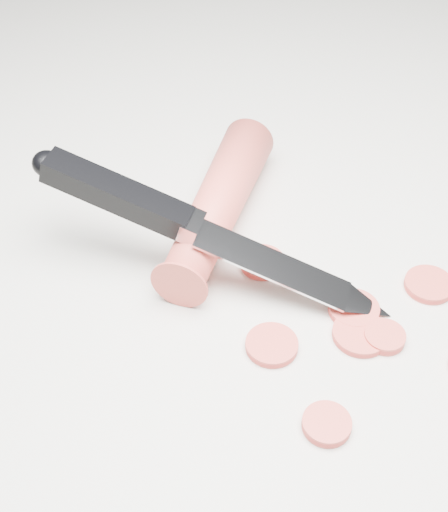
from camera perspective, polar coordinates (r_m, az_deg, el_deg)
name	(u,v)px	position (r m, az deg, el deg)	size (l,w,h in m)	color
ground	(312,307)	(0.52, 7.05, -4.05)	(2.40, 2.40, 0.00)	beige
carrot	(218,204)	(0.56, -0.47, 4.15)	(0.04, 0.04, 0.18)	#DF4339
carrot_slice_0	(327,424)	(0.46, 8.22, -13.16)	(0.03, 0.03, 0.01)	red
carrot_slice_1	(361,334)	(0.50, 10.87, -6.14)	(0.04, 0.04, 0.01)	red
carrot_slice_2	(354,309)	(0.52, 10.35, -4.21)	(0.04, 0.04, 0.01)	red
carrot_slice_4	(429,285)	(0.55, 16.07, -2.21)	(0.04, 0.04, 0.01)	red
carrot_slice_5	(272,345)	(0.49, 3.84, -7.12)	(0.04, 0.04, 0.01)	red
carrot_slice_6	(385,337)	(0.50, 12.73, -6.34)	(0.03, 0.03, 0.01)	red
carrot_slice_7	(262,262)	(0.54, 3.09, -0.50)	(0.03, 0.03, 0.01)	red
kitchen_knife	(212,231)	(0.51, -0.96, 1.98)	(0.22, 0.21, 0.09)	silver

